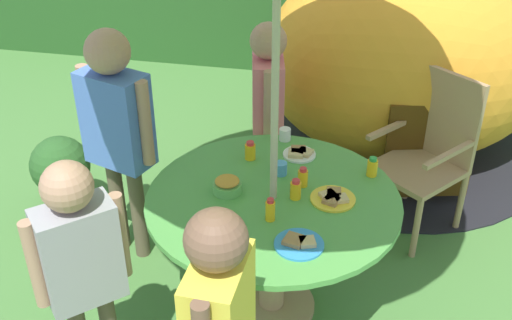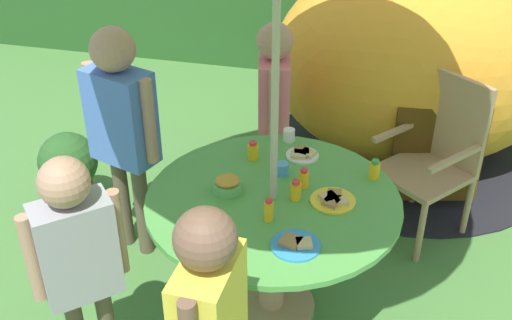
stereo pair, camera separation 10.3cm
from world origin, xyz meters
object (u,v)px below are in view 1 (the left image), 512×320
at_px(child_in_grey_shirt, 80,254).
at_px(juice_bottle_center_back, 270,210).
at_px(plate_near_left, 333,198).
at_px(cup_far, 285,134).
at_px(plate_mid_right, 299,243).
at_px(garden_table, 273,223).
at_px(dome_tent, 408,60).
at_px(juice_bottle_near_right, 303,178).
at_px(juice_bottle_far_left, 250,151).
at_px(child_in_pink_shirt, 268,97).
at_px(child_in_yellow_shirt, 219,318).
at_px(potted_plant, 61,172).
at_px(snack_bowl, 227,185).
at_px(juice_bottle_far_right, 372,167).
at_px(cup_near, 281,169).
at_px(plate_center_front, 215,245).
at_px(child_in_blue_shirt, 116,119).
at_px(plate_back_edge, 299,153).
at_px(juice_bottle_mid_left, 296,190).
at_px(wooden_chair, 430,148).

relative_size(child_in_grey_shirt, juice_bottle_center_back, 10.61).
relative_size(plate_near_left, cup_far, 3.11).
relative_size(plate_near_left, plate_mid_right, 1.00).
distance_m(garden_table, dome_tent, 2.02).
xyz_separation_m(juice_bottle_near_right, juice_bottle_far_left, (-0.32, 0.20, -0.00)).
relative_size(child_in_pink_shirt, juice_bottle_near_right, 12.50).
height_order(dome_tent, child_in_yellow_shirt, dome_tent).
height_order(garden_table, plate_mid_right, plate_mid_right).
bearing_deg(potted_plant, child_in_grey_shirt, -57.45).
relative_size(child_in_pink_shirt, juice_bottle_center_back, 11.11).
xyz_separation_m(child_in_yellow_shirt, snack_bowl, (-0.20, 0.93, -0.06)).
relative_size(child_in_pink_shirt, juice_bottle_far_left, 12.51).
bearing_deg(garden_table, child_in_yellow_shirt, -91.99).
relative_size(garden_table, juice_bottle_far_right, 11.89).
bearing_deg(cup_near, plate_mid_right, -72.41).
relative_size(plate_mid_right, cup_near, 3.28).
bearing_deg(cup_far, plate_center_front, -98.12).
relative_size(dome_tent, juice_bottle_center_back, 22.32).
distance_m(plate_mid_right, juice_bottle_near_right, 0.48).
bearing_deg(juice_bottle_far_right, plate_center_front, -131.43).
height_order(potted_plant, cup_far, cup_far).
height_order(plate_mid_right, juice_bottle_near_right, juice_bottle_near_right).
bearing_deg(potted_plant, juice_bottle_center_back, -27.28).
height_order(child_in_blue_shirt, plate_back_edge, child_in_blue_shirt).
xyz_separation_m(plate_near_left, juice_bottle_far_right, (0.18, 0.27, 0.04)).
xyz_separation_m(child_in_grey_shirt, juice_bottle_mid_left, (0.82, 0.68, -0.01)).
bearing_deg(juice_bottle_center_back, potted_plant, 152.72).
xyz_separation_m(dome_tent, child_in_pink_shirt, (-0.86, -0.97, 0.08)).
bearing_deg(cup_near, child_in_pink_shirt, 106.20).
bearing_deg(snack_bowl, child_in_pink_shirt, 88.20).
relative_size(plate_back_edge, cup_near, 2.65).
distance_m(wooden_chair, plate_center_front, 1.75).
xyz_separation_m(dome_tent, juice_bottle_mid_left, (-0.55, -1.88, 0.03)).
distance_m(child_in_pink_shirt, plate_center_front, 1.37).
distance_m(child_in_blue_shirt, cup_near, 0.96).
xyz_separation_m(dome_tent, juice_bottle_near_right, (-0.53, -1.77, 0.03)).
height_order(child_in_blue_shirt, cup_far, child_in_blue_shirt).
bearing_deg(child_in_blue_shirt, garden_table, 0.00).
bearing_deg(cup_far, juice_bottle_far_right, -28.68).
relative_size(potted_plant, snack_bowl, 3.84).
bearing_deg(juice_bottle_far_left, snack_bowl, -97.72).
bearing_deg(child_in_pink_shirt, juice_bottle_center_back, -1.08).
bearing_deg(child_in_yellow_shirt, potted_plant, 46.09).
height_order(plate_center_front, cup_near, cup_near).
height_order(juice_bottle_far_right, cup_far, juice_bottle_far_right).
height_order(garden_table, child_in_blue_shirt, child_in_blue_shirt).
relative_size(child_in_yellow_shirt, snack_bowl, 9.05).
height_order(child_in_yellow_shirt, juice_bottle_far_left, child_in_yellow_shirt).
bearing_deg(child_in_blue_shirt, juice_bottle_center_back, -8.99).
xyz_separation_m(plate_mid_right, plate_back_edge, (-0.11, 0.77, 0.00)).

